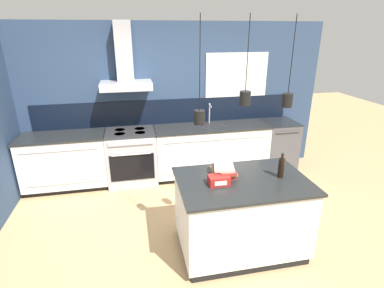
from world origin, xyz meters
TOP-DOWN VIEW (x-y plane):
  - ground_plane at (0.00, 0.00)m, footprint 16.00×16.00m
  - wall_back at (-0.03, 2.00)m, footprint 5.60×2.42m
  - counter_run_left at (-1.71, 1.69)m, footprint 1.32×0.64m
  - counter_run_sink at (0.73, 1.69)m, footprint 1.99×0.64m
  - oven_range at (-0.66, 1.69)m, footprint 0.81×0.66m
  - dishwasher at (2.01, 1.69)m, footprint 0.58×0.65m
  - kitchen_island at (0.55, -0.30)m, footprint 1.45×0.96m
  - bottle_on_island at (0.98, -0.32)m, footprint 0.07×0.07m
  - book_stack at (0.36, -0.17)m, footprint 0.28×0.36m
  - red_supply_box at (0.25, -0.35)m, footprint 0.22×0.15m

SIDE VIEW (x-z plane):
  - ground_plane at x=0.00m, z-range 0.00..0.00m
  - oven_range at x=-0.66m, z-range 0.00..0.91m
  - dishwasher at x=2.01m, z-range 0.00..0.91m
  - kitchen_island at x=0.55m, z-range 0.00..0.91m
  - counter_run_left at x=-1.71m, z-range 0.01..0.92m
  - counter_run_sink at x=0.73m, z-range -0.17..1.09m
  - red_supply_box at x=0.25m, z-range 0.91..1.01m
  - book_stack at x=0.36m, z-range 0.91..1.05m
  - bottle_on_island at x=0.98m, z-range 0.88..1.17m
  - wall_back at x=-0.03m, z-range 0.06..2.66m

